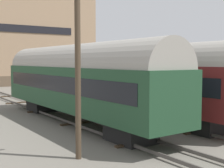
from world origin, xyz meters
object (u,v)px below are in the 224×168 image
train_car_maroon (142,77)px  person_worker (146,115)px  train_car_green (76,79)px  utility_pole (78,63)px  train_car_grey (114,72)px

train_car_maroon → person_worker: size_ratio=9.83×
person_worker → train_car_maroon: bearing=52.9°
train_car_maroon → train_car_green: bearing=165.5°
person_worker → utility_pole: utility_pole is taller
train_car_maroon → person_worker: bearing=-127.1°
train_car_grey → person_worker: train_car_grey is taller
train_car_grey → person_worker: bearing=-118.3°
person_worker → train_car_green: bearing=110.7°
train_car_green → utility_pole: size_ratio=2.36×
train_car_grey → utility_pole: size_ratio=2.44×
train_car_green → train_car_maroon: bearing=-14.5°
train_car_grey → utility_pole: utility_pole is taller
train_car_green → utility_pole: utility_pole is taller
person_worker → utility_pole: bearing=-160.2°
train_car_green → person_worker: size_ratio=10.76×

